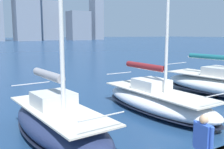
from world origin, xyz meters
TOP-DOWN VIEW (x-y plane):
  - sailboat_maroon at (-2.76, -6.70)m, footprint 2.60×7.72m
  - sailboat_grey at (2.87, -5.89)m, footprint 2.80×6.73m
  - person_blue_shirt at (1.38, -0.47)m, footprint 0.22×0.59m

SIDE VIEW (x-z plane):
  - sailboat_maroon at x=-2.76m, z-range -5.51..6.88m
  - sailboat_grey at x=2.87m, z-range -5.39..6.89m
  - person_blue_shirt at x=1.38m, z-range 0.76..2.37m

